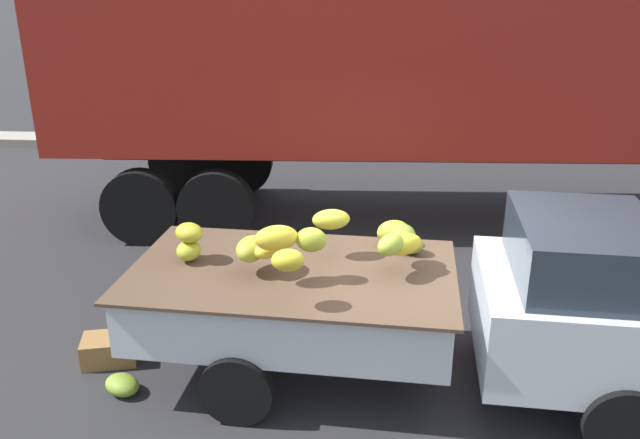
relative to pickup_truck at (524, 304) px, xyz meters
name	(u,v)px	position (x,y,z in m)	size (l,w,h in m)	color
ground	(404,367)	(-1.00, 0.28, -0.89)	(220.00, 220.00, 0.00)	#28282B
curb_strip	(387,146)	(-1.00, 8.81, -0.81)	(80.00, 0.80, 0.16)	gray
pickup_truck	(524,304)	(0.00, 0.00, 0.00)	(5.34, 2.08, 1.70)	silver
semi_trailer	(465,54)	(-0.04, 4.58, 1.65)	(12.10, 3.11, 3.95)	maroon
fallen_banana_bunch_near_tailgate	(122,385)	(-3.60, -0.34, -0.80)	(0.36, 0.26, 0.17)	olive
produce_crate	(110,349)	(-3.90, 0.16, -0.76)	(0.52, 0.36, 0.26)	olive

